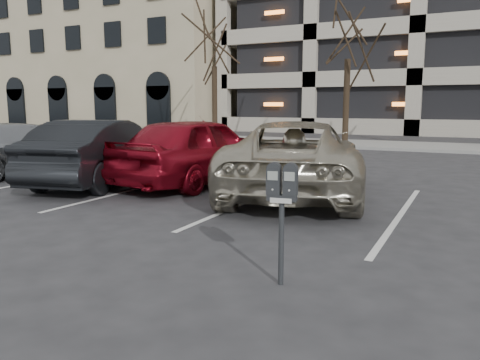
% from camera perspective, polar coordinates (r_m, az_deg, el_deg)
% --- Properties ---
extents(ground, '(140.00, 140.00, 0.00)m').
position_cam_1_polar(ground, '(6.54, 3.68, -7.30)').
color(ground, '#28282B').
rests_on(ground, ground).
extents(sidewalk, '(80.00, 4.00, 0.12)m').
position_cam_1_polar(sidewalk, '(21.99, 20.26, 3.90)').
color(sidewalk, gray).
rests_on(sidewalk, ground).
extents(stall_lines, '(16.90, 5.20, 0.00)m').
position_cam_1_polar(stall_lines, '(9.13, 1.24, -2.51)').
color(stall_lines, silver).
rests_on(stall_lines, ground).
extents(office_building, '(26.00, 16.20, 15.00)m').
position_cam_1_polar(office_building, '(47.25, -14.22, 15.71)').
color(office_building, tan).
rests_on(office_building, ground).
extents(tree_a, '(3.76, 3.76, 8.55)m').
position_cam_1_polar(tree_a, '(25.45, -3.19, 18.90)').
color(tree_a, black).
rests_on(tree_a, ground).
extents(tree_b, '(3.84, 3.84, 8.72)m').
position_cam_1_polar(tree_b, '(22.89, 13.23, 20.12)').
color(tree_b, black).
rests_on(tree_b, ground).
extents(parking_meter, '(0.34, 0.17, 1.25)m').
position_cam_1_polar(parking_meter, '(4.74, 5.13, -1.71)').
color(parking_meter, black).
rests_on(parking_meter, ground).
extents(suv_silver, '(3.91, 5.98, 1.53)m').
position_cam_1_polar(suv_silver, '(9.78, 6.82, 2.71)').
color(suv_silver, '#B9B29D').
rests_on(suv_silver, ground).
extents(car_red, '(2.33, 4.86, 1.60)m').
position_cam_1_polar(car_red, '(11.09, -5.13, 3.68)').
color(car_red, maroon).
rests_on(car_red, ground).
extents(car_dark, '(2.64, 4.83, 1.51)m').
position_cam_1_polar(car_dark, '(11.51, -16.49, 3.31)').
color(car_dark, black).
rests_on(car_dark, ground).
extents(car_silver, '(2.82, 5.06, 1.39)m').
position_cam_1_polar(car_silver, '(13.80, -24.69, 3.50)').
color(car_silver, '#94979B').
rests_on(car_silver, ground).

